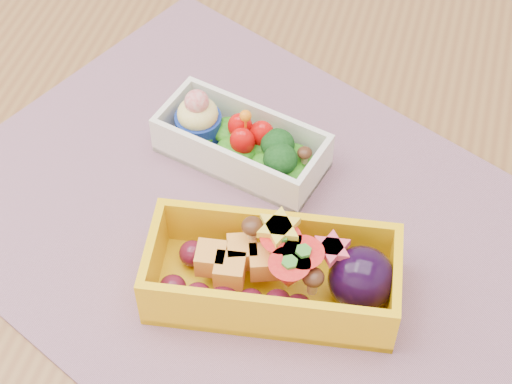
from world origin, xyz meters
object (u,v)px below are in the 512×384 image
(bento_white, at_px, (241,142))
(placemat, at_px, (246,224))
(table, at_px, (262,294))
(bento_yellow, at_px, (278,273))

(bento_white, bearing_deg, placemat, -56.12)
(placemat, height_order, bento_white, bento_white)
(table, bearing_deg, placemat, 172.03)
(bento_white, xyz_separation_m, bento_yellow, (0.07, -0.13, 0.01))
(table, distance_m, bento_white, 0.15)
(placemat, xyz_separation_m, bento_white, (-0.02, 0.07, 0.02))
(table, xyz_separation_m, bento_white, (-0.04, 0.07, 0.12))
(bento_white, distance_m, bento_yellow, 0.15)
(table, relative_size, bento_white, 7.50)
(placemat, distance_m, bento_yellow, 0.08)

